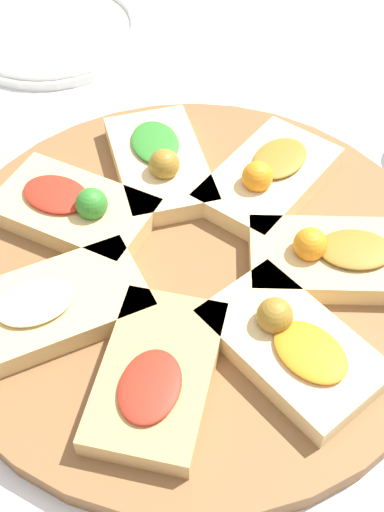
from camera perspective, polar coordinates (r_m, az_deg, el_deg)
The scene contains 10 objects.
ground_plane at distance 0.61m, azimuth 0.00°, elevation -1.74°, with size 3.00×3.00×0.00m, color silver.
serving_board at distance 0.60m, azimuth 0.00°, elevation -1.17°, with size 0.43×0.43×0.02m, color brown.
focaccia_slice_0 at distance 0.54m, azimuth 7.97°, elevation -6.99°, with size 0.14×0.09×0.04m.
focaccia_slice_1 at distance 0.60m, azimuth 11.13°, elevation -0.08°, with size 0.15×0.15×0.04m.
focaccia_slice_2 at distance 0.65m, azimuth 6.12°, elevation 6.31°, with size 0.10×0.15×0.04m.
focaccia_slice_3 at distance 0.66m, azimuth -2.59°, elevation 7.48°, with size 0.16×0.14×0.04m.
focaccia_slice_4 at distance 0.63m, azimuth -9.41°, elevation 3.75°, with size 0.15×0.12×0.04m.
focaccia_slice_5 at distance 0.57m, azimuth -10.77°, elevation -3.80°, with size 0.12×0.15×0.03m.
focaccia_slice_6 at distance 0.52m, azimuth -2.87°, elevation -9.54°, with size 0.14×0.16×0.03m.
plate_left at distance 0.90m, azimuth -11.21°, elevation 17.27°, with size 0.21×0.21×0.02m.
Camera 1 is at (0.27, -0.26, 0.48)m, focal length 50.00 mm.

